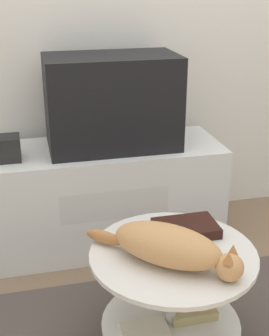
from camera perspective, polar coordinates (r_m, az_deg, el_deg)
The scene contains 6 objects.
tv_stand at distance 2.54m, azimuth -3.39°, elevation -3.37°, with size 1.21×0.47×0.56m.
tv at distance 2.38m, azimuth -2.74°, elevation 8.02°, with size 0.66×0.37×0.47m.
speaker at distance 2.32m, azimuth -15.20°, elevation 2.33°, with size 0.12×0.12×0.12m.
coffee_table at distance 1.84m, azimuth 4.65°, elevation -14.52°, with size 0.62×0.62×0.43m.
dvd_box at distance 1.86m, azimuth 6.27°, elevation -7.31°, with size 0.24×0.16×0.04m.
cat at distance 1.65m, azimuth 4.39°, elevation -9.51°, with size 0.48×0.43×0.14m.
Camera 1 is at (-0.53, -1.32, 1.39)m, focal length 50.00 mm.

